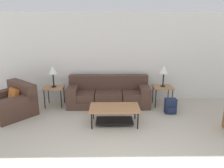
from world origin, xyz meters
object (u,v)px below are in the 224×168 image
(table_lamp_right, at_px, (164,70))
(backpack, at_px, (170,106))
(armchair, at_px, (12,104))
(table_lamp_left, at_px, (53,71))
(side_table_left, at_px, (54,89))
(side_table_right, at_px, (163,88))
(coffee_table, at_px, (115,111))
(couch, at_px, (109,95))

(table_lamp_right, height_order, backpack, table_lamp_right)
(armchair, relative_size, table_lamp_left, 2.43)
(side_table_left, distance_m, side_table_right, 3.06)
(coffee_table, distance_m, table_lamp_left, 2.16)
(couch, distance_m, table_lamp_right, 1.69)
(side_table_left, bearing_deg, couch, 2.78)
(side_table_right, bearing_deg, coffee_table, -139.66)
(side_table_right, relative_size, backpack, 1.42)
(coffee_table, xyz_separation_m, table_lamp_left, (-1.67, 1.18, 0.72))
(couch, xyz_separation_m, table_lamp_left, (-1.53, -0.07, 0.73))
(couch, height_order, side_table_right, couch)
(coffee_table, bearing_deg, table_lamp_left, 144.65)
(couch, height_order, armchair, couch)
(couch, distance_m, coffee_table, 1.26)
(side_table_left, relative_size, table_lamp_left, 0.94)
(couch, bearing_deg, table_lamp_right, -2.78)
(table_lamp_left, bearing_deg, table_lamp_right, 0.00)
(armchair, distance_m, side_table_right, 4.06)
(table_lamp_right, bearing_deg, backpack, -81.31)
(armchair, bearing_deg, side_table_left, 31.57)
(side_table_right, relative_size, table_lamp_left, 0.94)
(armchair, distance_m, side_table_left, 1.14)
(side_table_left, bearing_deg, side_table_right, 0.00)
(couch, xyz_separation_m, side_table_right, (1.53, -0.07, 0.20))
(couch, bearing_deg, coffee_table, -83.76)
(couch, height_order, table_lamp_right, table_lamp_right)
(couch, relative_size, side_table_right, 4.08)
(backpack, bearing_deg, coffee_table, -157.62)
(armchair, height_order, coffee_table, armchair)
(side_table_right, bearing_deg, backpack, -81.31)
(side_table_left, height_order, table_lamp_left, table_lamp_left)
(side_table_left, relative_size, table_lamp_right, 0.94)
(table_lamp_right, bearing_deg, side_table_left, -180.00)
(couch, relative_size, side_table_left, 4.08)
(couch, distance_m, armchair, 2.57)
(backpack, bearing_deg, couch, 158.17)
(armchair, distance_m, coffee_table, 2.69)
(coffee_table, xyz_separation_m, side_table_right, (1.39, 1.18, 0.19))
(armchair, bearing_deg, couch, 14.90)
(side_table_left, bearing_deg, table_lamp_right, 0.00)
(table_lamp_right, bearing_deg, couch, 177.22)
(armchair, xyz_separation_m, table_lamp_right, (4.01, 0.59, 0.74))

